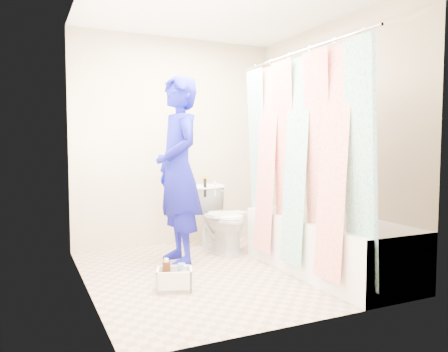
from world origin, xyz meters
name	(u,v)px	position (x,y,z in m)	size (l,w,h in m)	color
floor	(223,271)	(0.00, 0.00, 0.00)	(2.60, 2.60, 0.00)	tan
ceiling	(223,4)	(0.00, 0.00, 2.40)	(2.40, 2.60, 0.02)	white
wall_back	(176,142)	(0.00, 1.30, 1.20)	(2.40, 0.02, 2.40)	tan
wall_front	(308,138)	(0.00, -1.30, 1.20)	(2.40, 0.02, 2.40)	tan
wall_left	(84,140)	(-1.20, 0.00, 1.20)	(0.02, 2.60, 2.40)	tan
wall_right	(330,141)	(1.20, 0.00, 1.20)	(0.02, 2.60, 2.40)	tan
bathtub	(327,243)	(0.85, -0.43, 0.27)	(0.70, 1.75, 0.50)	white
curtain_rod	(299,52)	(0.52, -0.43, 1.95)	(0.02, 0.02, 1.90)	silver
shower_curtain	(298,161)	(0.52, -0.43, 1.02)	(0.06, 1.75, 1.80)	white
toilet	(221,219)	(0.30, 0.70, 0.36)	(0.40, 0.70, 0.72)	white
tank_lid	(227,214)	(0.32, 0.59, 0.42)	(0.44, 0.19, 0.03)	white
tank_internals	(208,186)	(0.22, 0.88, 0.71)	(0.17, 0.07, 0.23)	black
plumber	(178,170)	(-0.27, 0.44, 0.91)	(0.67, 0.44, 1.83)	#101EA1
cleaning_caddy	(176,280)	(-0.55, -0.30, 0.08)	(0.34, 0.31, 0.22)	white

